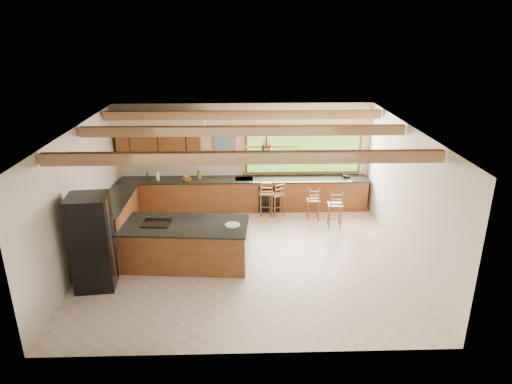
{
  "coord_description": "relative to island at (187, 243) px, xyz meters",
  "views": [
    {
      "loc": [
        -0.04,
        -9.33,
        5.11
      ],
      "look_at": [
        0.27,
        0.8,
        1.31
      ],
      "focal_mm": 32.0,
      "sensor_mm": 36.0,
      "label": 1
    }
  ],
  "objects": [
    {
      "name": "counter_run",
      "position": [
        0.48,
        2.72,
        -0.01
      ],
      "size": [
        7.12,
        3.1,
        1.22
      ],
      "color": "brown",
      "rests_on": "ground"
    },
    {
      "name": "bar_stool_b",
      "position": [
        1.92,
        2.59,
        0.17
      ],
      "size": [
        0.43,
        0.43,
        1.1
      ],
      "rotation": [
        0.0,
        0.0,
        -0.1
      ],
      "color": "brown",
      "rests_on": "ground"
    },
    {
      "name": "bar_stool_c",
      "position": [
        3.67,
        1.74,
        0.14
      ],
      "size": [
        0.4,
        0.4,
        1.05
      ],
      "rotation": [
        0.0,
        0.0,
        -0.07
      ],
      "color": "brown",
      "rests_on": "ground"
    },
    {
      "name": "bar_stool_d",
      "position": [
        3.17,
        2.22,
        0.09
      ],
      "size": [
        0.35,
        0.35,
        0.96
      ],
      "rotation": [
        0.0,
        0.0,
        -0.0
      ],
      "color": "brown",
      "rests_on": "ground"
    },
    {
      "name": "room_shell",
      "position": [
        1.13,
        0.85,
        1.74
      ],
      "size": [
        7.27,
        6.54,
        3.02
      ],
      "color": "beige",
      "rests_on": "ground"
    },
    {
      "name": "bar_stool_a",
      "position": [
        2.21,
        2.59,
        0.13
      ],
      "size": [
        0.49,
        0.49,
        1.02
      ],
      "rotation": [
        0.0,
        0.0,
        0.44
      ],
      "color": "brown",
      "rests_on": "ground"
    },
    {
      "name": "island",
      "position": [
        0.0,
        0.0,
        0.0
      ],
      "size": [
        2.82,
        1.5,
        0.97
      ],
      "rotation": [
        0.0,
        0.0,
        -0.08
      ],
      "color": "brown",
      "rests_on": "ground"
    },
    {
      "name": "ground",
      "position": [
        1.3,
        0.2,
        -0.48
      ],
      "size": [
        7.2,
        7.2,
        0.0
      ],
      "primitive_type": "plane",
      "color": "beige",
      "rests_on": "ground"
    },
    {
      "name": "refrigerator",
      "position": [
        -1.75,
        -0.89,
        0.51
      ],
      "size": [
        0.84,
        0.82,
        1.97
      ],
      "rotation": [
        0.0,
        0.0,
        0.1
      ],
      "color": "black",
      "rests_on": "ground"
    }
  ]
}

